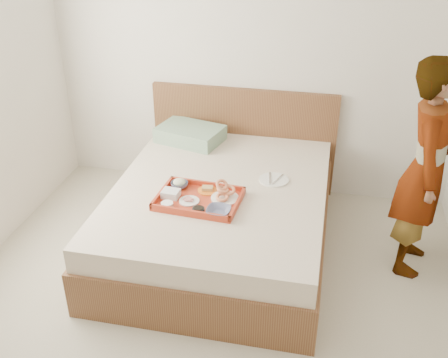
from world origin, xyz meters
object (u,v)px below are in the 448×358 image
tray (199,199)px  person (426,169)px  dinner_plate (274,180)px  bed (220,216)px

tray → person: person is taller
tray → dinner_plate: (0.48, 0.42, -0.02)m
tray → person: size_ratio=0.37×
bed → tray: size_ratio=3.46×
dinner_plate → person: person is taller
bed → person: bearing=3.2°
person → bed: bearing=103.7°
bed → tray: 0.40m
bed → dinner_plate: bearing=23.7°
tray → bed: bearing=72.5°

